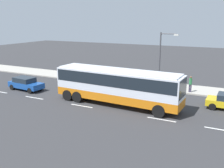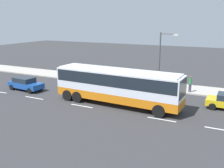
{
  "view_description": "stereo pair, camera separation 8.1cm",
  "coord_description": "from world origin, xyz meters",
  "px_view_note": "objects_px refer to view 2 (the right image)",
  "views": [
    {
      "loc": [
        9.79,
        -21.44,
        7.95
      ],
      "look_at": [
        -0.78,
        -0.15,
        2.02
      ],
      "focal_mm": 41.26,
      "sensor_mm": 36.0,
      "label": 1
    },
    {
      "loc": [
        9.72,
        -21.47,
        7.95
      ],
      "look_at": [
        -0.78,
        -0.15,
        2.02
      ],
      "focal_mm": 41.26,
      "sensor_mm": 36.0,
      "label": 2
    }
  ],
  "objects_px": {
    "coach_bus": "(117,83)",
    "street_lamp": "(162,56)",
    "pedestrian_near_curb": "(190,83)",
    "car_blue_saloon": "(25,83)"
  },
  "relations": [
    {
      "from": "coach_bus",
      "to": "street_lamp",
      "type": "bearing_deg",
      "value": 75.74
    },
    {
      "from": "pedestrian_near_curb",
      "to": "street_lamp",
      "type": "height_order",
      "value": "street_lamp"
    },
    {
      "from": "pedestrian_near_curb",
      "to": "coach_bus",
      "type": "bearing_deg",
      "value": -42.39
    },
    {
      "from": "coach_bus",
      "to": "car_blue_saloon",
      "type": "relative_size",
      "value": 2.83
    },
    {
      "from": "coach_bus",
      "to": "car_blue_saloon",
      "type": "height_order",
      "value": "coach_bus"
    },
    {
      "from": "car_blue_saloon",
      "to": "pedestrian_near_curb",
      "type": "distance_m",
      "value": 18.77
    },
    {
      "from": "pedestrian_near_curb",
      "to": "street_lamp",
      "type": "xyz_separation_m",
      "value": [
        -3.36,
        0.02,
        2.74
      ]
    },
    {
      "from": "coach_bus",
      "to": "pedestrian_near_curb",
      "type": "relative_size",
      "value": 6.98
    },
    {
      "from": "pedestrian_near_curb",
      "to": "street_lamp",
      "type": "bearing_deg",
      "value": -95.06
    },
    {
      "from": "street_lamp",
      "to": "coach_bus",
      "type": "bearing_deg",
      "value": -107.06
    }
  ]
}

